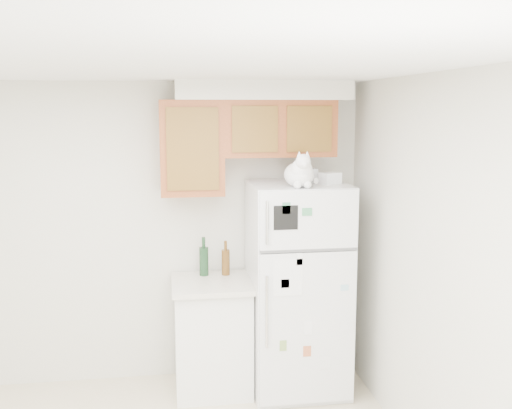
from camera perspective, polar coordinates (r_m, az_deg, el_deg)
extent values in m
cube|color=beige|center=(5.07, -11.75, -2.81)|extent=(3.80, 0.04, 2.50)
cube|color=beige|center=(3.52, 19.21, -8.43)|extent=(0.04, 4.00, 2.50)
cube|color=white|center=(2.98, -14.57, 13.03)|extent=(3.80, 4.00, 0.04)
cube|color=brown|center=(4.87, 2.14, 7.26)|extent=(0.90, 0.33, 0.45)
cube|color=brown|center=(4.80, -6.15, 5.40)|extent=(0.50, 0.33, 0.75)
cube|color=silver|center=(4.86, 0.66, 10.80)|extent=(1.40, 0.37, 0.15)
cube|color=silver|center=(4.91, 3.96, -7.87)|extent=(0.76, 0.72, 1.70)
cube|color=silver|center=(4.41, 5.11, -1.48)|extent=(0.74, 0.03, 0.44)
cube|color=silver|center=(4.63, 4.96, -11.74)|extent=(0.74, 0.03, 1.19)
cube|color=#59595B|center=(4.45, 5.06, -4.32)|extent=(0.74, 0.03, 0.02)
cylinder|color=silver|center=(4.31, 1.06, -1.74)|extent=(0.02, 0.02, 0.32)
cylinder|color=silver|center=(4.49, 1.04, -10.17)|extent=(0.02, 0.02, 0.55)
cube|color=black|center=(4.34, 2.86, -1.26)|extent=(0.18, 0.00, 0.18)
cube|color=white|center=(4.45, 3.07, -6.96)|extent=(0.22, 0.00, 0.28)
cube|color=#3D8756|center=(4.37, 4.89, -0.71)|extent=(0.08, 0.00, 0.06)
cube|color=#3A805C|center=(4.33, 2.91, -0.35)|extent=(0.06, 0.00, 0.08)
cube|color=#94C3D1|center=(4.59, 8.44, -7.84)|extent=(0.06, 0.00, 0.05)
cube|color=#244590|center=(4.46, 2.79, -7.53)|extent=(0.06, 0.00, 0.07)
cube|color=white|center=(4.75, 6.60, -14.71)|extent=(0.08, 0.00, 0.10)
cube|color=#BC623B|center=(4.68, 4.89, -13.76)|extent=(0.06, 0.00, 0.08)
cube|color=silver|center=(4.69, 8.64, -11.34)|extent=(0.10, 0.00, 0.07)
cube|color=#7D9C4E|center=(4.62, 2.60, -13.28)|extent=(0.05, 0.00, 0.08)
cube|color=white|center=(4.61, 5.02, -11.61)|extent=(0.06, 0.00, 0.11)
cube|color=white|center=(4.43, 4.17, -5.21)|extent=(0.05, 0.00, 0.09)
cube|color=white|center=(5.00, -4.18, -12.51)|extent=(0.60, 0.60, 0.88)
cube|color=beige|center=(4.83, -4.22, -7.52)|extent=(0.64, 0.64, 0.04)
ellipsoid|color=white|center=(4.52, 4.11, 2.84)|extent=(0.22, 0.30, 0.19)
ellipsoid|color=white|center=(4.44, 4.36, 3.27)|extent=(0.16, 0.13, 0.18)
sphere|color=white|center=(4.38, 4.51, 4.09)|extent=(0.11, 0.11, 0.11)
cone|color=white|center=(4.37, 4.14, 4.81)|extent=(0.04, 0.04, 0.04)
cone|color=white|center=(4.39, 4.90, 4.82)|extent=(0.04, 0.04, 0.04)
cone|color=#D88C8C|center=(4.37, 4.16, 4.75)|extent=(0.02, 0.02, 0.03)
cone|color=#D88C8C|center=(4.38, 4.92, 4.76)|extent=(0.02, 0.02, 0.03)
sphere|color=white|center=(4.34, 4.65, 3.82)|extent=(0.05, 0.05, 0.05)
sphere|color=white|center=(4.41, 3.96, 1.90)|extent=(0.06, 0.06, 0.06)
sphere|color=white|center=(4.42, 4.93, 1.91)|extent=(0.06, 0.06, 0.06)
cylinder|color=white|center=(4.65, 4.96, 2.26)|extent=(0.14, 0.19, 0.06)
cube|color=white|center=(4.89, 4.63, 2.84)|extent=(0.21, 0.17, 0.10)
cube|color=white|center=(4.71, 7.07, 2.50)|extent=(0.18, 0.16, 0.09)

